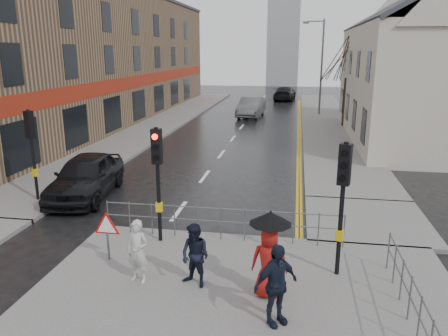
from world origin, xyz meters
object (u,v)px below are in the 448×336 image
(pedestrian_a, at_px, (138,251))
(car_mid, at_px, (251,107))
(pedestrian_d, at_px, (276,285))
(car_parked, at_px, (86,176))
(pedestrian_b, at_px, (195,256))
(pedestrian_with_umbrella, at_px, (269,251))

(pedestrian_a, bearing_deg, car_mid, 103.61)
(pedestrian_d, relative_size, car_parked, 0.36)
(pedestrian_d, height_order, car_mid, pedestrian_d)
(pedestrian_d, bearing_deg, car_parked, 97.89)
(pedestrian_b, height_order, pedestrian_with_umbrella, pedestrian_with_umbrella)
(pedestrian_a, height_order, pedestrian_with_umbrella, pedestrian_with_umbrella)
(car_parked, bearing_deg, pedestrian_with_umbrella, -46.12)
(car_mid, bearing_deg, pedestrian_with_umbrella, -78.44)
(car_parked, distance_m, car_mid, 22.82)
(pedestrian_b, relative_size, pedestrian_with_umbrella, 0.76)
(pedestrian_b, distance_m, car_mid, 28.63)
(pedestrian_d, bearing_deg, pedestrian_with_umbrella, 62.30)
(pedestrian_with_umbrella, xyz_separation_m, car_parked, (-7.56, 6.30, -0.42))
(pedestrian_d, xyz_separation_m, car_parked, (-7.76, 7.33, -0.18))
(car_parked, height_order, car_mid, car_parked)
(pedestrian_with_umbrella, height_order, pedestrian_d, pedestrian_with_umbrella)
(car_parked, relative_size, car_mid, 0.97)
(pedestrian_d, distance_m, car_mid, 29.99)
(pedestrian_a, relative_size, car_parked, 0.32)
(pedestrian_a, height_order, car_parked, pedestrian_a)
(pedestrian_a, height_order, car_mid, pedestrian_a)
(pedestrian_a, xyz_separation_m, car_mid, (-0.26, 28.59, -0.09))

